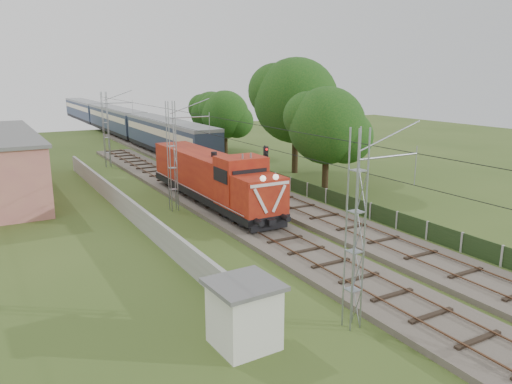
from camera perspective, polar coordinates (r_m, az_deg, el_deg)
ground at (r=28.59m, az=4.99°, el=-6.92°), size 140.00×140.00×0.00m
track_main at (r=34.21m, az=-1.66°, el=-3.09°), size 4.20×70.00×0.45m
track_side at (r=47.66m, az=-3.70°, el=1.64°), size 4.20×80.00×0.45m
catenary at (r=36.65m, az=-9.49°, el=4.05°), size 3.31×70.00×8.00m
boundary_wall at (r=36.29m, az=-14.55°, el=-1.63°), size 0.25×40.00×1.50m
fence at (r=35.44m, az=12.95°, el=-2.15°), size 0.12×32.00×1.20m
locomotive at (r=37.85m, az=-5.08°, el=1.73°), size 3.03×17.33×4.40m
coach_rake at (r=84.37m, az=-15.73°, el=8.06°), size 3.28×73.05×3.79m
signal_post at (r=36.36m, az=1.08°, el=2.97°), size 0.52×0.41×4.81m
relay_hut at (r=18.95m, az=-1.38°, el=-13.74°), size 2.55×2.55×2.53m
tree_a at (r=42.71m, az=8.19°, el=7.42°), size 6.84×6.51×8.87m
tree_b at (r=50.29m, az=4.70°, el=10.26°), size 8.83×8.41×11.45m
tree_c at (r=61.34m, az=-3.49°, el=8.76°), size 6.08×5.79×7.88m
tree_d at (r=66.81m, az=-5.03°, el=8.96°), size 5.84×5.56×7.57m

